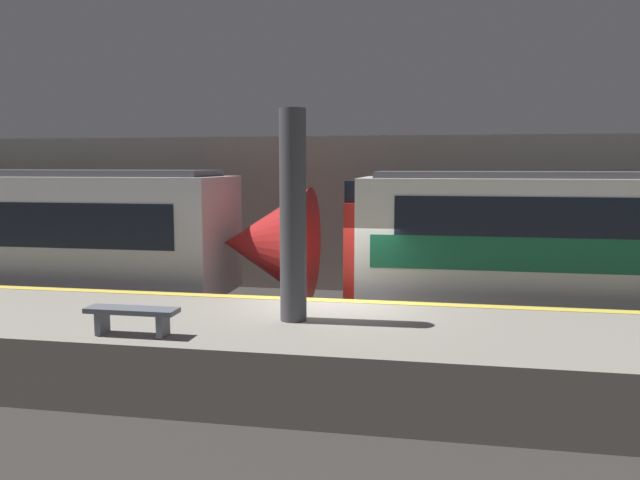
% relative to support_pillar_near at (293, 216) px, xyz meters
% --- Properties ---
extents(ground_plane, '(120.00, 120.00, 0.00)m').
position_rel_support_pillar_near_xyz_m(ground_plane, '(0.44, 1.83, -2.98)').
color(ground_plane, '#33302D').
extents(platform, '(40.00, 3.82, 1.15)m').
position_rel_support_pillar_near_xyz_m(platform, '(0.44, -0.08, -2.41)').
color(platform, gray).
rests_on(platform, ground).
extents(station_rear_barrier, '(50.00, 0.15, 4.73)m').
position_rel_support_pillar_near_xyz_m(station_rear_barrier, '(0.44, 8.30, -0.61)').
color(station_rear_barrier, '#9E998E').
rests_on(station_rear_barrier, ground).
extents(support_pillar_near, '(0.46, 0.46, 3.68)m').
position_rel_support_pillar_near_xyz_m(support_pillar_near, '(0.00, 0.00, 0.00)').
color(support_pillar_near, '#47474C').
rests_on(support_pillar_near, platform).
extents(platform_bench, '(1.50, 0.40, 0.45)m').
position_rel_support_pillar_near_xyz_m(platform_bench, '(-2.32, -1.45, -1.50)').
color(platform_bench, slate).
rests_on(platform_bench, platform).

